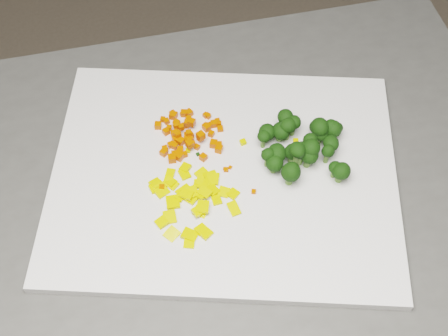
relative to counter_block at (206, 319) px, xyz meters
name	(u,v)px	position (x,y,z in m)	size (l,w,h in m)	color
counter_block	(206,319)	(0.00, 0.00, 0.00)	(0.97, 0.68, 0.90)	#454542
cutting_board	(224,175)	(0.05, 0.03, 0.46)	(0.49, 0.38, 0.01)	silver
carrot_pile	(189,131)	(0.03, 0.10, 0.48)	(0.11, 0.11, 0.03)	#C83C02
pepper_pile	(194,200)	(-0.01, -0.01, 0.47)	(0.13, 0.13, 0.02)	#D8BD0B
broccoli_pile	(306,141)	(0.17, 0.01, 0.49)	(0.13, 0.13, 0.06)	black
carrot_cube_0	(179,156)	(0.00, 0.07, 0.47)	(0.01, 0.01, 0.01)	#C83C02
carrot_cube_1	(192,122)	(0.03, 0.12, 0.48)	(0.01, 0.01, 0.01)	#C83C02
carrot_cube_2	(172,158)	(-0.01, 0.07, 0.47)	(0.01, 0.01, 0.01)	#C83C02
carrot_cube_3	(176,139)	(0.00, 0.10, 0.47)	(0.01, 0.01, 0.01)	#C83C02
carrot_cube_4	(203,157)	(0.03, 0.06, 0.47)	(0.01, 0.01, 0.01)	#C83C02
carrot_cube_5	(174,134)	(0.01, 0.11, 0.47)	(0.01, 0.01, 0.01)	#C83C02
carrot_cube_6	(183,113)	(0.03, 0.14, 0.47)	(0.01, 0.01, 0.01)	#C83C02
carrot_cube_7	(190,144)	(0.02, 0.08, 0.48)	(0.01, 0.01, 0.01)	#C83C02
carrot_cube_8	(209,125)	(0.06, 0.11, 0.47)	(0.01, 0.01, 0.01)	#C83C02
carrot_cube_9	(173,144)	(0.00, 0.10, 0.47)	(0.01, 0.01, 0.01)	#C83C02
carrot_cube_10	(181,141)	(0.01, 0.10, 0.47)	(0.01, 0.01, 0.01)	#C83C02
carrot_cube_11	(174,154)	(-0.01, 0.08, 0.47)	(0.01, 0.01, 0.01)	#C83C02
carrot_cube_12	(175,146)	(0.00, 0.09, 0.47)	(0.01, 0.01, 0.01)	#C83C02
carrot_cube_13	(207,128)	(0.05, 0.11, 0.47)	(0.01, 0.01, 0.01)	#C83C02
carrot_cube_14	(182,126)	(0.02, 0.12, 0.47)	(0.01, 0.01, 0.01)	#C83C02
carrot_cube_15	(165,149)	(-0.02, 0.09, 0.47)	(0.01, 0.01, 0.01)	#C83C02
carrot_cube_16	(189,133)	(0.02, 0.10, 0.47)	(0.01, 0.01, 0.01)	#C83C02
carrot_cube_17	(190,140)	(0.02, 0.09, 0.47)	(0.01, 0.01, 0.01)	#C83C02
carrot_cube_18	(181,127)	(0.02, 0.11, 0.48)	(0.01, 0.01, 0.01)	#C83C02
carrot_cube_19	(167,121)	(0.00, 0.14, 0.47)	(0.01, 0.01, 0.01)	#C83C02
carrot_cube_20	(187,140)	(0.02, 0.10, 0.47)	(0.01, 0.01, 0.01)	#C83C02
carrot_cube_21	(200,138)	(0.04, 0.09, 0.47)	(0.01, 0.01, 0.01)	#C83C02
carrot_cube_22	(166,132)	(0.00, 0.12, 0.47)	(0.01, 0.01, 0.01)	#C83C02
carrot_cube_23	(158,125)	(-0.01, 0.14, 0.47)	(0.01, 0.01, 0.01)	#C83C02
carrot_cube_24	(217,121)	(0.07, 0.11, 0.47)	(0.01, 0.01, 0.01)	#C83C02
carrot_cube_25	(170,145)	(-0.01, 0.10, 0.47)	(0.01, 0.01, 0.01)	#C83C02
carrot_cube_26	(178,134)	(0.01, 0.10, 0.48)	(0.01, 0.01, 0.01)	#C83C02
carrot_cube_27	(214,124)	(0.07, 0.11, 0.47)	(0.01, 0.01, 0.01)	#C83C02
carrot_cube_28	(173,114)	(0.02, 0.15, 0.47)	(0.01, 0.01, 0.01)	#C83C02
carrot_cube_29	(187,138)	(0.02, 0.10, 0.47)	(0.01, 0.01, 0.01)	#C83C02
carrot_cube_30	(193,144)	(0.02, 0.09, 0.47)	(0.01, 0.01, 0.01)	#C83C02
carrot_cube_31	(180,153)	(0.00, 0.08, 0.47)	(0.01, 0.01, 0.01)	#C83C02
carrot_cube_32	(185,154)	(0.01, 0.07, 0.47)	(0.01, 0.01, 0.01)	#C83C02
carrot_cube_33	(206,126)	(0.05, 0.11, 0.47)	(0.01, 0.01, 0.01)	#C83C02
carrot_cube_34	(177,123)	(0.02, 0.13, 0.47)	(0.01, 0.01, 0.01)	#C83C02
carrot_cube_35	(176,134)	(0.01, 0.11, 0.48)	(0.01, 0.01, 0.01)	#C83C02
carrot_cube_36	(206,115)	(0.06, 0.13, 0.47)	(0.01, 0.01, 0.01)	#C83C02
carrot_cube_37	(211,134)	(0.06, 0.09, 0.47)	(0.01, 0.01, 0.01)	#C83C02
carrot_cube_38	(214,144)	(0.05, 0.07, 0.47)	(0.01, 0.01, 0.01)	#C83C02
carrot_cube_39	(169,128)	(0.00, 0.13, 0.47)	(0.01, 0.01, 0.01)	#C83C02
carrot_cube_40	(219,124)	(0.07, 0.11, 0.47)	(0.01, 0.01, 0.01)	#C83C02
carrot_cube_41	(163,119)	(0.00, 0.15, 0.47)	(0.01, 0.01, 0.01)	#C83C02
carrot_cube_42	(189,119)	(0.03, 0.13, 0.47)	(0.01, 0.01, 0.01)	#C83C02
carrot_cube_43	(164,153)	(-0.02, 0.09, 0.47)	(0.01, 0.01, 0.01)	#C83C02
carrot_cube_44	(187,125)	(0.03, 0.12, 0.47)	(0.01, 0.01, 0.01)	#C83C02
carrot_cube_45	(219,149)	(0.06, 0.06, 0.47)	(0.01, 0.01, 0.01)	#C83C02
carrot_cube_46	(173,116)	(0.02, 0.15, 0.47)	(0.01, 0.01, 0.01)	#C83C02
carrot_cube_47	(219,146)	(0.06, 0.07, 0.47)	(0.01, 0.01, 0.01)	#C83C02
carrot_cube_48	(197,147)	(0.03, 0.08, 0.47)	(0.01, 0.01, 0.01)	#C83C02
carrot_cube_49	(189,113)	(0.04, 0.14, 0.47)	(0.01, 0.01, 0.01)	#C83C02
carrot_cube_50	(187,123)	(0.03, 0.12, 0.47)	(0.01, 0.01, 0.01)	#C83C02
carrot_cube_51	(177,125)	(0.01, 0.12, 0.48)	(0.01, 0.01, 0.01)	#C83C02
carrot_cube_52	(208,115)	(0.06, 0.13, 0.47)	(0.01, 0.01, 0.01)	#C83C02
carrot_cube_53	(201,136)	(0.04, 0.09, 0.48)	(0.01, 0.01, 0.01)	#C83C02
carrot_cube_54	(208,116)	(0.06, 0.13, 0.47)	(0.01, 0.01, 0.01)	#C83C02
carrot_cube_55	(184,113)	(0.03, 0.14, 0.47)	(0.01, 0.01, 0.01)	#C83C02
carrot_cube_56	(180,150)	(0.00, 0.08, 0.47)	(0.01, 0.01, 0.01)	#C83C02
carrot_cube_57	(189,135)	(0.02, 0.10, 0.47)	(0.01, 0.01, 0.01)	#C83C02
carrot_cube_58	(189,135)	(0.03, 0.10, 0.47)	(0.01, 0.01, 0.01)	#C83C02
pepper_chunk_0	(173,202)	(-0.03, 0.00, 0.47)	(0.02, 0.02, 0.00)	#D8BD0B
pepper_chunk_1	(155,188)	(-0.05, 0.03, 0.47)	(0.02, 0.01, 0.00)	#D8BD0B
pepper_chunk_2	(162,222)	(-0.06, -0.02, 0.47)	(0.01, 0.01, 0.01)	#D8BD0B
pepper_chunk_3	(161,191)	(-0.04, 0.03, 0.47)	(0.02, 0.02, 0.00)	#D8BD0B
pepper_chunk_4	(186,194)	(-0.01, 0.00, 0.47)	(0.01, 0.02, 0.00)	#D8BD0B
pepper_chunk_5	(190,235)	(-0.03, -0.05, 0.47)	(0.02, 0.02, 0.00)	#D8BD0B
pepper_chunk_6	(191,199)	(-0.01, 0.00, 0.47)	(0.01, 0.02, 0.00)	#D8BD0B
pepper_chunk_7	(234,209)	(0.04, -0.04, 0.47)	(0.02, 0.01, 0.00)	#D8BD0B
pepper_chunk_8	(203,207)	(0.00, -0.02, 0.47)	(0.02, 0.02, 0.01)	#D8BD0B
pepper_chunk_9	(170,175)	(-0.02, 0.05, 0.46)	(0.02, 0.01, 0.00)	#D8BD0B
pepper_chunk_10	(224,192)	(0.04, -0.01, 0.47)	(0.02, 0.01, 0.00)	#D8BD0B
pepper_chunk_11	(209,188)	(0.02, 0.01, 0.47)	(0.02, 0.01, 0.00)	#D8BD0B
pepper_chunk_12	(180,196)	(-0.02, 0.01, 0.47)	(0.02, 0.01, 0.00)	#D8BD0B
pepper_chunk_13	(156,184)	(-0.05, 0.04, 0.47)	(0.02, 0.02, 0.00)	#D8BD0B
pepper_chunk_14	(217,200)	(0.02, -0.02, 0.46)	(0.01, 0.01, 0.00)	#D8BD0B
pepper_chunk_15	(202,183)	(0.01, 0.02, 0.47)	(0.02, 0.01, 0.00)	#D8BD0B
pepper_chunk_16	(197,212)	(-0.01, -0.03, 0.47)	(0.01, 0.01, 0.00)	#D8BD0B
pepper_chunk_17	(205,232)	(-0.01, -0.06, 0.47)	(0.02, 0.02, 0.00)	#D8BD0B
pepper_chunk_18	(200,212)	(-0.01, -0.02, 0.46)	(0.01, 0.02, 0.00)	#D8BD0B
pepper_chunk_19	(171,183)	(-0.03, 0.03, 0.47)	(0.02, 0.01, 0.00)	#D8BD0B
pepper_chunk_20	(202,174)	(0.02, 0.03, 0.47)	(0.02, 0.02, 0.00)	#D8BD0B
pepper_chunk_21	(172,234)	(-0.05, -0.04, 0.46)	(0.02, 0.02, 0.00)	#D8BD0B
pepper_chunk_22	(201,184)	(0.01, 0.02, 0.47)	(0.02, 0.01, 0.00)	#D8BD0B
pepper_chunk_23	(170,182)	(-0.03, 0.04, 0.47)	(0.02, 0.01, 0.01)	#D8BD0B
pepper_chunk_24	(205,192)	(0.01, 0.00, 0.47)	(0.02, 0.01, 0.00)	#D8BD0B
pepper_chunk_25	(201,229)	(-0.01, -0.05, 0.46)	(0.01, 0.01, 0.00)	#D8BD0B
pepper_chunk_26	(185,174)	(0.00, 0.04, 0.46)	(0.01, 0.02, 0.00)	#D8BD0B
pepper_chunk_27	(213,179)	(0.03, 0.02, 0.47)	(0.02, 0.02, 0.00)	#D8BD0B
pepper_chunk_28	(170,217)	(-0.05, -0.02, 0.47)	(0.02, 0.02, 0.00)	#D8BD0B
pepper_chunk_29	(213,190)	(0.02, 0.00, 0.47)	(0.01, 0.02, 0.00)	#D8BD0B
pepper_chunk_30	(185,168)	(0.00, 0.05, 0.47)	(0.01, 0.01, 0.01)	#D8BD0B
pepper_chunk_31	(201,195)	(0.00, 0.00, 0.47)	(0.01, 0.01, 0.00)	#D8BD0B
pepper_chunk_32	(233,194)	(0.05, -0.01, 0.46)	(0.02, 0.01, 0.00)	#D8BD0B
pepper_chunk_33	(205,184)	(0.02, 0.01, 0.47)	(0.02, 0.01, 0.00)	#D8BD0B
pepper_chunk_34	(211,179)	(0.03, 0.02, 0.46)	(0.01, 0.02, 0.00)	#D8BD0B
pepper_chunk_35	(190,192)	(-0.01, 0.01, 0.47)	(0.02, 0.02, 0.00)	#D8BD0B
pepper_chunk_36	(184,191)	(-0.01, 0.01, 0.47)	(0.02, 0.02, 0.00)	#D8BD0B
pepper_chunk_37	(211,176)	(0.03, 0.02, 0.46)	(0.02, 0.02, 0.00)	#D8BD0B
pepper_chunk_38	(189,242)	(-0.03, -0.06, 0.46)	(0.02, 0.01, 0.00)	#D8BD0B
broccoli_floret_0	(308,158)	(0.16, -0.01, 0.48)	(0.04, 0.04, 0.04)	black
broccoli_floret_1	(296,153)	(0.15, 0.00, 0.49)	(0.03, 0.03, 0.04)	black
broccoli_floret_2	(316,129)	(0.20, 0.04, 0.48)	(0.03, 0.03, 0.03)	black
broccoli_floret_3	(276,155)	(0.12, 0.01, 0.48)	(0.04, 0.04, 0.03)	black
broccoli_floret_4	(336,131)	(0.22, 0.02, 0.48)	(0.02, 0.02, 0.03)	black
broccoli_floret_5	(340,173)	(0.19, -0.05, 0.48)	(0.04, 0.04, 0.03)	black
broccoli_floret_6	(309,143)	(0.17, 0.01, 0.49)	(0.03, 0.03, 0.03)	black
broccoli_floret_7	(327,155)	(0.19, -0.01, 0.48)	(0.03, 0.03, 0.03)	black
broccoli_floret_8	(267,158)	(0.11, 0.01, 0.48)	(0.03, 0.03, 0.03)	black
broccoli_floret_9	(274,165)	(0.11, 0.00, 0.48)	(0.03, 0.03, 0.03)	black
broccoli_floret_10	(293,127)	(0.17, 0.05, 0.48)	(0.03, 0.03, 0.04)	black
broccoli_floret_11	(332,132)	(0.22, 0.02, 0.48)	(0.03, 0.03, 0.03)	black
broccoli_floret_12	(319,135)	(0.20, 0.02, 0.48)	(0.03, 0.03, 0.03)	black
broccoli_floret_13	(330,147)	(0.20, 0.00, 0.48)	(0.03, 0.03, 0.03)	black
broccoli_floret_14	(300,155)	(0.15, 0.00, 0.48)	(0.04, 0.04, 0.04)	black
broccoli_floret_15	(308,149)	(0.17, 0.01, 0.48)	(0.03, 0.03, 0.03)	black
broccoli_floret_16	(266,134)	(0.13, 0.05, 0.48)	(0.03, 0.03, 0.03)	black
broccoli_floret_17	(318,131)	(0.20, 0.03, 0.48)	(0.04, 0.04, 0.04)	black
broccoli_floret_18	(292,154)	(0.15, 0.01, 0.48)	(0.03, 0.03, 0.03)	black
broccoli_floret_19	(287,130)	(0.16, 0.05, 0.48)	(0.04, 0.04, 0.04)	black
broccoli_floret_20	(263,140)	(0.12, 0.05, 0.48)	(0.03, 0.03, 0.03)	black
broccoli_floret_21	(310,151)	(0.17, 0.00, 0.49)	(0.04, 0.04, 0.04)	black
broccoli_floret_22	(284,121)	(0.16, 0.06, 0.48)	(0.03, 0.03, 0.04)	black
broccoli_floret_23	(330,130)	(0.22, 0.03, 0.48)	(0.03, 0.03, 0.03)	black
broccoli_floret_24	(290,175)	(0.13, -0.03, 0.48)	(0.04, 0.04, 0.04)	black
broccoli_floret_25	(280,133)	(0.15, 0.05, 0.48)	(0.04, 0.04, 0.03)	black
broccoli_floret_26	(334,170)	(0.19, -0.04, 0.48)	(0.03, 0.03, 0.03)	black
stray_bit_0	(198,154)	(0.03, 0.07, 0.46)	(0.00, 0.00, 0.00)	black
stray_bit_1	(171,177)	(-0.02, 0.04, 0.47)	(0.01, 0.01, 0.00)	#D8BD0B
stray_bit_2	(226,170)	(0.05, 0.03, 0.47)	(0.01, 0.01, 0.00)	#C83C02
stray_bit_3	(243,142)	(0.09, 0.06, 0.47)	(0.01, 0.01, 0.01)	#D8BD0B
stray_bit_4	(254,192)	(0.07, -0.02, 0.47)	(0.01, 0.01, 0.00)	#C83C02
stray_bit_5	(296,141)	(0.17, 0.03, 0.47)	(0.01, 0.01, 0.01)	#D8BD0B
stray_bit_6	(220,129)	(0.07, 0.10, 0.47)	(0.01, 0.01, 0.01)	#C83C02
stray_bit_7	(190,140)	(0.02, 0.09, 0.47)	(0.01, 0.01, 0.01)	#C83C02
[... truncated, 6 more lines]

